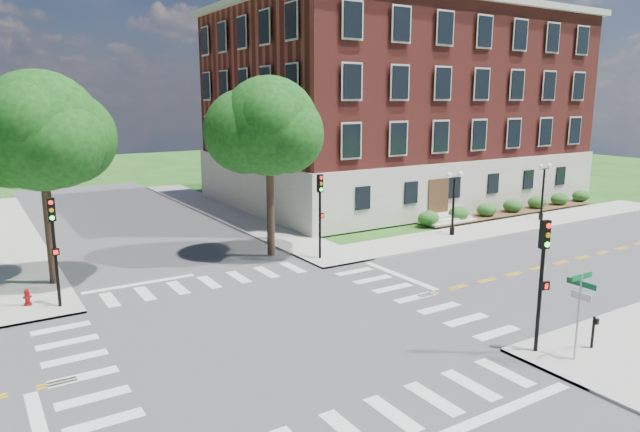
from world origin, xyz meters
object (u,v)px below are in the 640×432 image
traffic_signal_se (542,269)px  traffic_signal_ne (320,205)px  push_button_post (594,330)px  twin_lamp_west (454,199)px  twin_lamp_east (543,188)px  fire_hydrant (27,298)px  traffic_signal_nw (54,238)px  street_sign_pole (580,299)px

traffic_signal_se → traffic_signal_ne: size_ratio=1.00×
traffic_signal_ne → push_button_post: traffic_signal_ne is taller
traffic_signal_se → push_button_post: traffic_signal_se is taller
twin_lamp_west → twin_lamp_east: 9.21m
fire_hydrant → push_button_post: bearing=-43.1°
twin_lamp_west → twin_lamp_east: (9.21, -0.01, 0.00)m
traffic_signal_ne → traffic_signal_nw: bearing=-177.9°
traffic_signal_se → street_sign_pole: 1.55m
fire_hydrant → twin_lamp_east: bearing=-0.4°
traffic_signal_ne → twin_lamp_east: (19.71, 0.13, -0.66)m
push_button_post → twin_lamp_west: bearing=61.3°
traffic_signal_ne → push_button_post: bearing=-82.7°
traffic_signal_se → push_button_post: 3.22m
traffic_signal_ne → fire_hydrant: size_ratio=6.40×
traffic_signal_nw → street_sign_pole: 20.89m
fire_hydrant → street_sign_pole: bearing=-45.9°
traffic_signal_ne → traffic_signal_nw: 13.76m
twin_lamp_west → street_sign_pole: (-9.90, -15.79, -0.21)m
street_sign_pole → push_button_post: (1.38, 0.22, -1.51)m
street_sign_pole → fire_hydrant: bearing=134.1°
twin_lamp_east → fire_hydrant: bearing=179.6°
traffic_signal_nw → twin_lamp_east: bearing=1.1°
push_button_post → fire_hydrant: 23.16m
traffic_signal_ne → fire_hydrant: 15.18m
street_sign_pole → push_button_post: street_sign_pole is taller
twin_lamp_west → push_button_post: twin_lamp_west is taller
traffic_signal_ne → push_button_post: 15.74m
push_button_post → street_sign_pole: bearing=-170.9°
twin_lamp_east → traffic_signal_nw: bearing=-178.9°
traffic_signal_nw → twin_lamp_east: traffic_signal_nw is taller
traffic_signal_ne → push_button_post: size_ratio=4.00×
traffic_signal_ne → twin_lamp_west: traffic_signal_ne is taller
push_button_post → fire_hydrant: bearing=136.9°
traffic_signal_nw → push_button_post: traffic_signal_nw is taller
twin_lamp_east → street_sign_pole: twin_lamp_east is taller
traffic_signal_se → traffic_signal_nw: size_ratio=1.00×
traffic_signal_se → traffic_signal_ne: 14.50m
twin_lamp_east → traffic_signal_ne: bearing=-179.6°
twin_lamp_west → twin_lamp_east: bearing=-0.1°
traffic_signal_ne → twin_lamp_west: bearing=0.7°
traffic_signal_nw → street_sign_pole: bearing=-46.5°
traffic_signal_nw → twin_lamp_west: bearing=1.5°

